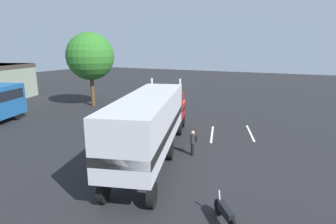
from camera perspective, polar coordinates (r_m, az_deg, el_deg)
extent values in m
plane|color=#232326|center=(23.64, 1.48, -3.24)|extent=(120.00, 120.00, 0.00)
cube|color=silver|center=(22.08, 9.32, -4.61)|extent=(4.30, 1.28, 0.01)
cube|color=silver|center=(23.09, 17.03, -4.23)|extent=(4.25, 1.46, 0.01)
cube|color=#B21919|center=(23.27, 0.41, 0.82)|extent=(2.44, 2.91, 1.20)
cube|color=#B21919|center=(21.62, -0.24, 1.21)|extent=(2.06, 2.80, 2.20)
cube|color=silver|center=(24.18, 0.75, 1.30)|extent=(0.68, 2.03, 1.08)
cube|color=black|center=(23.25, 0.41, 0.97)|extent=(2.46, 2.95, 0.36)
cylinder|color=silver|center=(21.18, -3.42, 2.59)|extent=(0.18, 0.18, 3.40)
cylinder|color=silver|center=(20.81, 2.50, 2.41)|extent=(0.18, 0.18, 3.40)
cube|color=silver|center=(15.43, -4.10, -1.69)|extent=(10.80, 5.52, 2.80)
cube|color=black|center=(15.55, -4.08, -3.18)|extent=(10.82, 5.56, 0.44)
cylinder|color=silver|center=(22.55, -3.32, -1.57)|extent=(1.43, 0.99, 0.64)
cylinder|color=black|center=(24.01, -2.08, -1.61)|extent=(1.14, 0.60, 1.10)
cylinder|color=black|center=(23.69, 3.15, -1.83)|extent=(1.14, 0.60, 1.10)
cylinder|color=black|center=(21.85, -3.26, -3.15)|extent=(1.14, 0.60, 1.10)
cylinder|color=black|center=(21.50, 2.49, -3.42)|extent=(1.14, 0.60, 1.10)
cylinder|color=black|center=(17.30, -6.80, -7.73)|extent=(1.14, 0.60, 1.10)
cylinder|color=black|center=(16.86, 0.49, -8.21)|extent=(1.14, 0.60, 1.10)
cylinder|color=black|center=(12.81, -13.46, -15.95)|extent=(1.14, 0.60, 1.10)
cylinder|color=black|center=(12.20, -3.42, -17.17)|extent=(1.14, 0.60, 1.10)
cylinder|color=black|center=(17.55, 5.18, -7.87)|extent=(0.18, 0.18, 0.82)
cylinder|color=black|center=(17.69, 5.24, -7.69)|extent=(0.18, 0.18, 0.82)
cylinder|color=#333338|center=(17.38, 5.26, -5.63)|extent=(0.34, 0.34, 0.58)
sphere|color=tan|center=(17.25, 5.29, -4.35)|extent=(0.23, 0.23, 0.23)
cube|color=black|center=(17.35, 5.92, -5.57)|extent=(0.29, 0.22, 0.36)
cylinder|color=black|center=(29.89, -29.34, -0.45)|extent=(1.04, 0.59, 1.00)
cylinder|color=black|center=(11.99, 10.60, -19.23)|extent=(0.58, 0.48, 0.66)
cube|color=black|center=(11.29, 12.13, -19.89)|extent=(1.02, 0.86, 0.36)
cylinder|color=silver|center=(11.68, 10.89, -17.61)|extent=(0.27, 0.23, 0.69)
cylinder|color=brown|center=(33.34, -15.72, 4.60)|extent=(0.44, 0.44, 3.93)
sphere|color=#2F7426|center=(33.01, -16.15, 11.26)|extent=(5.47, 5.47, 5.47)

